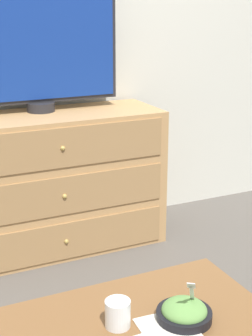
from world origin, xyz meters
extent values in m
plane|color=#56514C|center=(0.00, 0.00, 0.00)|extent=(12.00, 12.00, 0.00)
cube|color=silver|center=(0.00, 0.03, 1.30)|extent=(12.00, 0.05, 2.60)
cube|color=tan|center=(-0.10, -0.25, 0.39)|extent=(1.22, 0.44, 0.77)
cube|color=#A1794C|center=(-0.10, -0.48, 0.13)|extent=(1.12, 0.01, 0.21)
sphere|color=tan|center=(-0.10, -0.48, 0.13)|extent=(0.02, 0.02, 0.02)
cube|color=#A1794C|center=(-0.10, -0.48, 0.39)|extent=(1.12, 0.01, 0.21)
sphere|color=tan|center=(-0.10, -0.48, 0.39)|extent=(0.02, 0.02, 0.02)
cube|color=#A1794C|center=(-0.10, -0.48, 0.64)|extent=(1.12, 0.01, 0.21)
sphere|color=tan|center=(-0.10, -0.48, 0.64)|extent=(0.02, 0.02, 0.02)
cylinder|color=#232328|center=(-0.12, -0.16, 0.80)|extent=(0.15, 0.15, 0.05)
cube|color=#232328|center=(-0.12, -0.16, 1.11)|extent=(0.88, 0.04, 0.59)
cube|color=navy|center=(-0.12, -0.18, 1.11)|extent=(0.84, 0.01, 0.55)
cube|color=brown|center=(-0.30, -1.64, 0.40)|extent=(0.91, 0.48, 0.02)
cylinder|color=brown|center=(0.12, -1.43, 0.20)|extent=(0.04, 0.04, 0.39)
cylinder|color=black|center=(-0.13, -1.70, 0.43)|extent=(0.17, 0.17, 0.03)
ellipsoid|color=#66994C|center=(-0.13, -1.70, 0.44)|extent=(0.14, 0.14, 0.06)
cube|color=silver|center=(-0.11, -1.72, 0.50)|extent=(0.07, 0.09, 0.12)
cube|color=silver|center=(-0.14, -1.75, 0.56)|extent=(0.03, 0.03, 0.03)
cylinder|color=beige|center=(-0.32, -1.65, 0.44)|extent=(0.07, 0.07, 0.05)
cylinder|color=white|center=(-0.32, -1.65, 0.45)|extent=(0.08, 0.08, 0.09)
cube|color=silver|center=(-0.19, -1.72, 0.41)|extent=(0.17, 0.17, 0.00)
camera|label=1|loc=(-0.86, -2.86, 1.34)|focal=55.00mm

